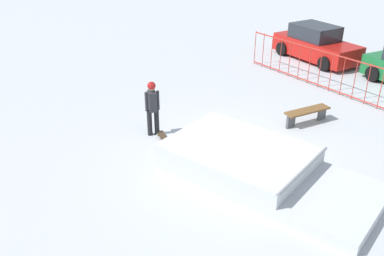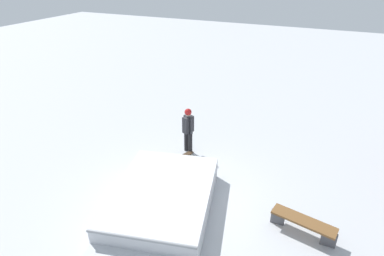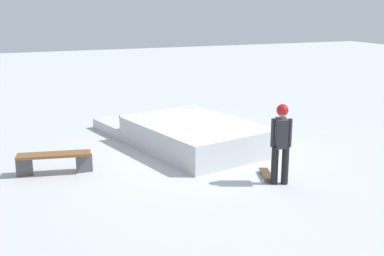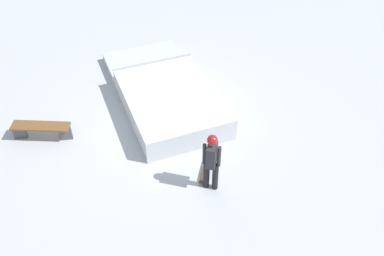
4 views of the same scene
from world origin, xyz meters
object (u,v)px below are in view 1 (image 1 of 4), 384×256
(skater, at_px, (152,104))
(skateboard, at_px, (163,137))
(park_bench, at_px, (307,113))
(parked_car_red, at_px, (316,44))
(skate_ramp, at_px, (254,165))

(skater, relative_size, skateboard, 2.10)
(park_bench, bearing_deg, parked_car_red, 124.61)
(skate_ramp, xyz_separation_m, skater, (-3.53, -0.74, 0.69))
(skate_ramp, height_order, parked_car_red, parked_car_red)
(skate_ramp, distance_m, skateboard, 3.17)
(skate_ramp, distance_m, park_bench, 3.74)
(park_bench, bearing_deg, skateboard, -115.14)
(skater, height_order, parked_car_red, skater)
(skateboard, relative_size, park_bench, 0.50)
(skater, distance_m, parked_car_red, 10.33)
(park_bench, bearing_deg, skater, -119.55)
(skate_ramp, height_order, skateboard, skate_ramp)
(skater, bearing_deg, parked_car_red, -58.36)
(skateboard, bearing_deg, skate_ramp, -147.78)
(skate_ramp, relative_size, skateboard, 7.12)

